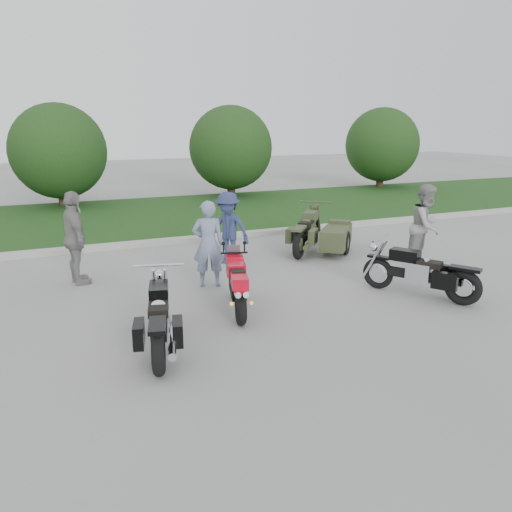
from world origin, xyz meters
name	(u,v)px	position (x,y,z in m)	size (l,w,h in m)	color
ground	(287,314)	(0.00, 0.00, 0.00)	(80.00, 80.00, 0.00)	#9F9F9A
curb	(191,239)	(0.00, 6.00, 0.07)	(60.00, 0.30, 0.15)	#AAA7A0
grass_strip	(159,215)	(0.00, 10.15, 0.07)	(60.00, 8.00, 0.14)	#26511C
tree_mid_left	(59,151)	(-3.00, 13.50, 2.19)	(3.60, 3.60, 4.00)	#3F2B1C
tree_mid_right	(231,148)	(4.00, 13.50, 2.19)	(3.60, 3.60, 4.00)	#3F2B1C
tree_far_right	(382,145)	(12.00, 13.50, 2.19)	(3.60, 3.60, 4.00)	#3F2B1C
sportbike_red	(237,284)	(-0.75, 0.46, 0.51)	(0.69, 1.81, 0.87)	black
cruiser_left	(160,322)	(-2.34, -0.55, 0.45)	(0.70, 2.27, 0.89)	black
cruiser_right	(424,275)	(2.79, -0.22, 0.45)	(1.29, 2.04, 0.88)	black
cruiser_sidecar	(323,235)	(2.77, 3.47, 0.46)	(2.12, 2.31, 0.98)	black
person_stripe	(208,244)	(-0.76, 2.05, 0.88)	(0.64, 0.42, 1.77)	gray
person_grey	(426,226)	(4.30, 1.51, 0.95)	(0.93, 0.72, 1.91)	gray
person_denim	(228,228)	(0.19, 3.50, 0.85)	(1.10, 0.63, 1.70)	navy
person_back	(75,238)	(-3.20, 3.26, 0.96)	(1.13, 0.47, 1.93)	gray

